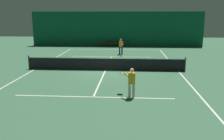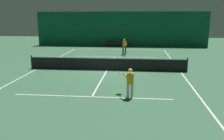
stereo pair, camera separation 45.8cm
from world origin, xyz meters
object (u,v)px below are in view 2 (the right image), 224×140
player_near (130,81)px  courtside_chair_5 (127,43)px  courtside_chair_0 (105,43)px  courtside_chair_1 (109,43)px  courtside_chair_2 (114,43)px  tennis_net (107,64)px  courtside_chair_3 (118,43)px  player_far (124,45)px  courtside_chair_4 (123,43)px

player_near → courtside_chair_5: player_near is taller
courtside_chair_0 → courtside_chair_1: bearing=90.0°
player_near → courtside_chair_2: player_near is taller
tennis_net → courtside_chair_3: (-0.31, 14.81, -0.03)m
courtside_chair_0 → player_far: bearing=24.0°
courtside_chair_4 → courtside_chair_5: bearing=90.0°
player_far → courtside_chair_1: 7.18m
player_near → courtside_chair_3: size_ratio=1.82×
courtside_chair_2 → courtside_chair_3: 0.60m
courtside_chair_0 → courtside_chair_1: size_ratio=1.00×
tennis_net → player_far: (0.89, 8.06, 0.46)m
courtside_chair_0 → courtside_chair_2: bearing=90.0°
player_near → tennis_net: bearing=-13.1°
courtside_chair_2 → courtside_chair_5: same height
courtside_chair_4 → courtside_chair_0: bearing=-90.0°
player_near → courtside_chair_4: 21.20m
tennis_net → courtside_chair_1: (-1.51, 14.81, -0.03)m
courtside_chair_0 → player_near: bearing=10.8°
courtside_chair_0 → courtside_chair_1: 0.60m
player_near → player_far: 14.43m
player_far → courtside_chair_1: size_ratio=1.99×
tennis_net → courtside_chair_5: tennis_net is taller
courtside_chair_4 → courtside_chair_3: bearing=-90.0°
courtside_chair_0 → courtside_chair_2: 1.20m
tennis_net → courtside_chair_0: size_ratio=14.29×
player_far → courtside_chair_3: player_far is taller
player_near → courtside_chair_3: (-2.23, 21.13, -0.41)m
tennis_net → courtside_chair_1: bearing=95.8°
tennis_net → player_near: size_ratio=7.84×
player_far → courtside_chair_1: bearing=-172.1°
tennis_net → courtside_chair_5: bearing=86.5°
courtside_chair_3 → courtside_chair_5: same height
courtside_chair_2 → courtside_chair_3: size_ratio=1.00×
tennis_net → courtside_chair_2: (-0.91, 14.81, -0.03)m
player_near → courtside_chair_3: 21.26m
tennis_net → player_far: size_ratio=7.19×
courtside_chair_1 → courtside_chair_2: size_ratio=1.00×
courtside_chair_5 → player_far: bearing=-0.0°
tennis_net → courtside_chair_1: tennis_net is taller
tennis_net → player_near: 6.62m
player_far → courtside_chair_0: player_far is taller
courtside_chair_0 → courtside_chair_4: (2.40, 0.00, 0.00)m
tennis_net → courtside_chair_5: (0.89, 14.81, -0.03)m
tennis_net → courtside_chair_3: size_ratio=14.29×
courtside_chair_0 → courtside_chair_1: same height
tennis_net → courtside_chair_5: size_ratio=14.29×
courtside_chair_4 → courtside_chair_5: size_ratio=1.00×
courtside_chair_2 → courtside_chair_1: bearing=-90.0°
tennis_net → player_near: (1.92, -6.33, 0.38)m
courtside_chair_3 → courtside_chair_4: size_ratio=1.00×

